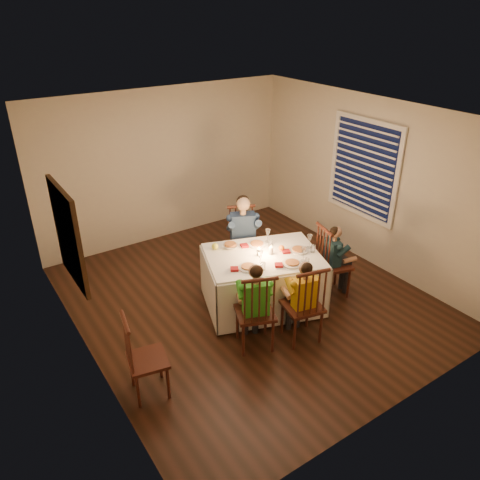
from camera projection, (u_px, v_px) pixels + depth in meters
ground at (248, 298)px, 6.70m from camera, size 5.00×5.00×0.00m
wall_left at (76, 264)px, 5.00m from camera, size 0.02×5.00×2.60m
wall_right at (368, 182)px, 7.22m from camera, size 0.02×5.00×2.60m
wall_back at (165, 165)px, 7.95m from camera, size 4.50×0.02×2.60m
ceiling at (250, 115)px, 5.51m from camera, size 5.00×5.00×0.00m
dining_table at (263, 270)px, 6.31m from camera, size 1.80×1.54×0.77m
chair_adult at (243, 274)px, 7.30m from camera, size 0.58×0.57×1.08m
chair_near_left at (254, 344)px, 5.81m from camera, size 0.57×0.56×1.08m
chair_near_right at (300, 337)px, 5.93m from camera, size 0.53×0.51×1.08m
chair_end at (330, 293)px, 6.83m from camera, size 0.52×0.54×1.08m
chair_extra at (151, 391)px, 5.11m from camera, size 0.47×0.48×1.01m
adult at (243, 274)px, 7.30m from camera, size 0.62×0.60×1.29m
child_green at (254, 344)px, 5.81m from camera, size 0.51×0.49×1.15m
child_yellow at (300, 337)px, 5.93m from camera, size 0.44×0.42×1.11m
child_teal at (330, 293)px, 6.83m from camera, size 0.40×0.42×1.07m
setting_adult at (257, 244)px, 6.45m from camera, size 0.33×0.33×0.02m
setting_green at (248, 268)px, 5.89m from camera, size 0.33×0.33×0.02m
setting_yellow at (292, 264)px, 5.98m from camera, size 0.33×0.33×0.02m
setting_teal at (299, 250)px, 6.30m from camera, size 0.33×0.33×0.02m
candle_left at (259, 252)px, 6.17m from camera, size 0.06×0.06×0.10m
candle_right at (271, 251)px, 6.20m from camera, size 0.06×0.06×0.10m
squash at (215, 246)px, 6.33m from camera, size 0.09×0.09×0.09m
orange_fruit at (282, 248)px, 6.29m from camera, size 0.08×0.08×0.08m
serving_bowl at (230, 246)px, 6.37m from camera, size 0.28×0.28×0.05m
wall_mirror at (68, 236)px, 5.14m from camera, size 0.06×0.95×1.15m
window_blinds at (363, 169)px, 7.18m from camera, size 0.07×1.34×1.54m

